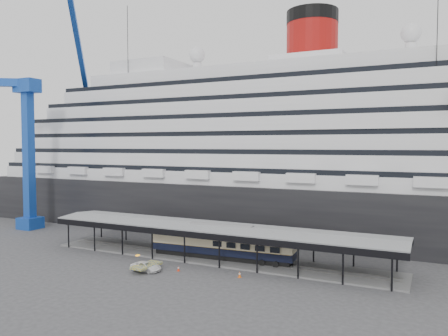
{
  "coord_description": "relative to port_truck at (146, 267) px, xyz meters",
  "views": [
    {
      "loc": [
        30.19,
        -54.27,
        17.55
      ],
      "look_at": [
        0.22,
        8.0,
        13.92
      ],
      "focal_mm": 35.0,
      "sensor_mm": 36.0,
      "label": 1
    }
  ],
  "objects": [
    {
      "name": "ground",
      "position": [
        5.62,
        4.91,
        -0.63
      ],
      "size": [
        200.0,
        200.0,
        0.0
      ],
      "primitive_type": "plane",
      "color": "#3A3A3C",
      "rests_on": "ground"
    },
    {
      "name": "cruise_ship",
      "position": [
        5.67,
        36.91,
        17.72
      ],
      "size": [
        130.0,
        30.0,
        43.9
      ],
      "color": "black",
      "rests_on": "ground"
    },
    {
      "name": "platform_canopy",
      "position": [
        5.62,
        9.91,
        1.73
      ],
      "size": [
        56.0,
        9.18,
        5.3
      ],
      "color": "slate",
      "rests_on": "ground"
    },
    {
      "name": "crane_blue",
      "position": [
        -39.49,
        15.53,
        19.33
      ],
      "size": [
        22.63,
        19.19,
        47.6
      ],
      "color": "#1645AA",
      "rests_on": "ground"
    },
    {
      "name": "port_truck",
      "position": [
        0.0,
        0.0,
        0.0
      ],
      "size": [
        4.68,
        2.45,
        1.26
      ],
      "primitive_type": "imported",
      "rotation": [
        0.0,
        0.0,
        1.49
      ],
      "color": "white",
      "rests_on": "ground"
    },
    {
      "name": "pullman_carriage",
      "position": [
        6.85,
        9.91,
        2.08
      ],
      "size": [
        22.89,
        4.24,
        22.35
      ],
      "rotation": [
        0.0,
        0.0,
        0.06
      ],
      "color": "black",
      "rests_on": "ground"
    },
    {
      "name": "traffic_cone_left",
      "position": [
        -1.24,
        3.19,
        -0.26
      ],
      "size": [
        0.38,
        0.38,
        0.74
      ],
      "rotation": [
        0.0,
        0.0,
        0.01
      ],
      "color": "red",
      "rests_on": "ground"
    },
    {
      "name": "traffic_cone_mid",
      "position": [
        4.05,
        1.94,
        -0.26
      ],
      "size": [
        0.48,
        0.48,
        0.73
      ],
      "rotation": [
        0.0,
        0.0,
        -0.36
      ],
      "color": "red",
      "rests_on": "ground"
    },
    {
      "name": "traffic_cone_right",
      "position": [
        12.95,
        2.91,
        -0.22
      ],
      "size": [
        0.53,
        0.53,
        0.83
      ],
      "rotation": [
        0.0,
        0.0,
        -0.3
      ],
      "color": "#F25C0D",
      "rests_on": "ground"
    }
  ]
}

